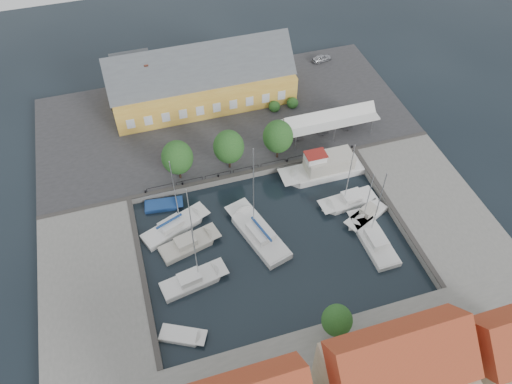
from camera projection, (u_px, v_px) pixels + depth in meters
ground at (270, 233)px, 63.26m from camera, size 140.00×140.00×0.00m
north_quay at (224, 119)px, 77.63m from camera, size 56.00×26.00×1.00m
west_quay at (94, 289)px, 57.27m from camera, size 12.00×24.00×1.00m
east_quay at (432, 204)px, 65.95m from camera, size 12.00×24.00×1.00m
quay_edge_fittings at (259, 201)px, 65.52m from camera, size 56.00×24.72×0.40m
warehouse at (198, 81)px, 77.64m from camera, size 28.56×14.00×9.55m
tent_canopy at (331, 120)px, 72.58m from camera, size 14.00×4.00×2.83m
quay_trees at (229, 147)px, 66.94m from camera, size 18.20×4.20×6.30m
car_silver at (322, 58)px, 87.05m from camera, size 3.69×2.03×1.19m
car_red at (172, 156)px, 70.24m from camera, size 2.32×4.60×1.45m
center_sailboat at (259, 234)px, 62.70m from camera, size 6.11×11.31×14.76m
trawler at (324, 168)px, 69.64m from camera, size 12.05×3.65×5.00m
east_boat_a at (349, 201)px, 66.52m from camera, size 8.13×3.16×11.32m
east_boat_b at (366, 216)px, 64.84m from camera, size 6.69×4.55×9.12m
east_boat_c at (374, 240)px, 62.21m from camera, size 3.16×9.53×11.91m
west_boat_a at (174, 227)px, 63.56m from camera, size 9.37×5.76×12.07m
west_boat_b at (189, 245)px, 61.73m from camera, size 8.04×4.45×10.63m
west_boat_c at (193, 281)px, 58.24m from camera, size 8.29×3.91×10.88m
launch_sw at (182, 336)px, 53.80m from camera, size 5.36×3.96×0.98m
launch_nw at (163, 206)px, 66.25m from camera, size 5.29×2.64×0.88m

